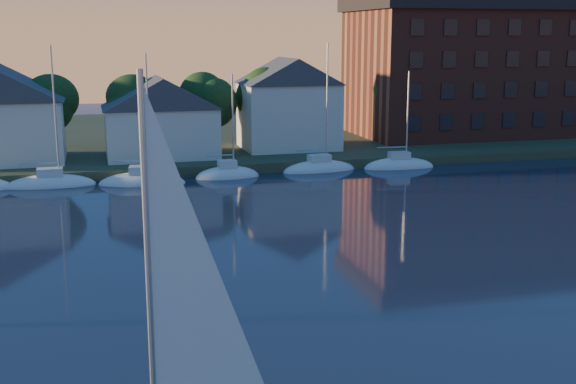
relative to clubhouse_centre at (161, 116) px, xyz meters
name	(u,v)px	position (x,y,z in m)	size (l,w,h in m)	color
shoreline_land	(196,140)	(6.00, 18.00, -5.13)	(160.00, 50.00, 2.00)	#313B22
wooden_dock	(229,172)	(6.00, -5.00, -5.13)	(120.00, 3.00, 1.00)	brown
clubhouse_centre	(161,116)	(0.00, 0.00, 0.00)	(11.55, 8.40, 8.08)	silver
clubhouse_east	(288,102)	(14.00, 2.00, 0.87)	(10.50, 8.40, 9.80)	silver
condo_block	(477,63)	(40.00, 7.95, 4.66)	(31.00, 17.00, 17.40)	brown
tree_line	(227,90)	(8.00, 6.00, 2.04)	(93.40, 5.40, 8.90)	#3B281B
moored_fleet	(104,183)	(-6.00, -8.00, -5.03)	(63.50, 2.40, 12.05)	silver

